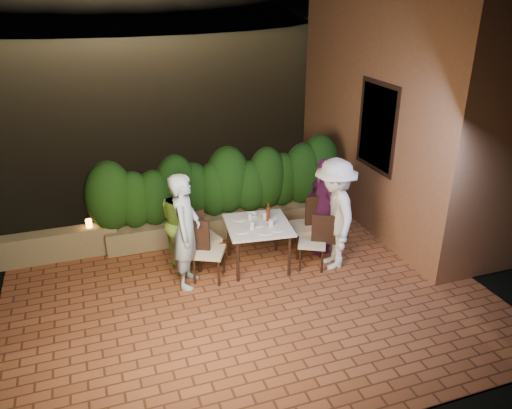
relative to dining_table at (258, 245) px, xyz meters
name	(u,v)px	position (x,y,z in m)	size (l,w,h in m)	color
ground	(253,304)	(-0.43, -0.99, -0.40)	(400.00, 400.00, 0.00)	black
terrace_floor	(242,289)	(-0.43, -0.49, -0.45)	(7.00, 6.00, 0.15)	brown
building_wall	(404,89)	(3.17, 1.01, 2.12)	(1.60, 5.00, 5.00)	#9C623D
window_pane	(379,127)	(2.39, 0.51, 1.62)	(0.08, 1.00, 1.40)	black
window_frame	(378,127)	(2.38, 0.51, 1.62)	(0.06, 1.15, 1.55)	black
planter	(223,223)	(-0.23, 1.31, -0.17)	(4.20, 0.55, 0.40)	#776B4B
hedge	(221,185)	(-0.23, 1.31, 0.57)	(4.00, 0.70, 1.10)	#14370E
parapet	(49,246)	(-3.23, 1.31, -0.12)	(2.20, 0.30, 0.50)	#776B4B
hill	(110,57)	(1.57, 59.01, -4.38)	(52.00, 40.00, 22.00)	black
dining_table	(258,245)	(0.00, 0.00, 0.00)	(1.00, 1.00, 0.75)	white
plate_nw	(242,231)	(-0.32, -0.15, 0.38)	(0.21, 0.21, 0.01)	white
plate_sw	(239,219)	(-0.23, 0.28, 0.38)	(0.20, 0.20, 0.01)	white
plate_ne	(277,229)	(0.21, -0.27, 0.38)	(0.21, 0.21, 0.01)	white
plate_se	(271,217)	(0.29, 0.17, 0.38)	(0.19, 0.19, 0.01)	white
plate_centre	(257,224)	(-0.03, 0.00, 0.38)	(0.22, 0.22, 0.01)	white
plate_front	(265,232)	(0.00, -0.29, 0.38)	(0.24, 0.24, 0.01)	white
glass_nw	(252,225)	(-0.14, -0.13, 0.44)	(0.07, 0.07, 0.12)	silver
glass_sw	(250,217)	(-0.07, 0.21, 0.43)	(0.06, 0.06, 0.10)	silver
glass_ne	(271,223)	(0.16, -0.15, 0.44)	(0.07, 0.07, 0.12)	silver
glass_se	(265,215)	(0.17, 0.15, 0.44)	(0.07, 0.07, 0.12)	silver
beer_bottle	(268,212)	(0.19, 0.06, 0.53)	(0.06, 0.06, 0.31)	#511E0D
bowl	(252,215)	(0.01, 0.32, 0.40)	(0.17, 0.17, 0.04)	white
chair_left_front	(209,250)	(-0.86, -0.14, 0.13)	(0.46, 0.46, 1.00)	black
chair_left_back	(203,237)	(-0.83, 0.33, 0.12)	(0.46, 0.46, 0.99)	black
chair_right_front	(312,241)	(0.81, -0.33, 0.09)	(0.43, 0.43, 0.93)	black
chair_right_back	(306,225)	(0.91, 0.11, 0.15)	(0.49, 0.49, 1.05)	black
diner_blue	(186,231)	(-1.20, -0.17, 0.53)	(0.66, 0.43, 1.81)	#A1BDCF
diner_green	(182,221)	(-1.15, 0.38, 0.43)	(0.78, 0.61, 1.61)	#7AB438
diner_white	(334,215)	(1.13, -0.40, 0.54)	(1.19, 0.68, 1.84)	white
diner_purple	(323,206)	(1.21, 0.13, 0.46)	(0.98, 0.41, 1.68)	#6C2468
parapet_lamp	(89,223)	(-2.56, 1.31, 0.20)	(0.10, 0.10, 0.14)	orange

